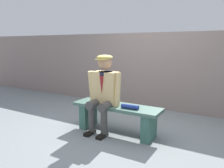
% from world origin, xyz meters
% --- Properties ---
extents(ground_plane, '(30.00, 30.00, 0.00)m').
position_xyz_m(ground_plane, '(0.00, 0.00, 0.00)').
color(ground_plane, gray).
extents(bench, '(1.52, 0.44, 0.48)m').
position_xyz_m(bench, '(0.00, 0.00, 0.32)').
color(bench, '#436458').
rests_on(bench, ground).
extents(seated_man, '(0.61, 0.55, 1.31)m').
position_xyz_m(seated_man, '(0.21, 0.06, 0.73)').
color(seated_man, tan).
rests_on(seated_man, ground).
extents(rolled_magazine, '(0.29, 0.09, 0.07)m').
position_xyz_m(rolled_magazine, '(-0.29, 0.08, 0.52)').
color(rolled_magazine, navy).
rests_on(rolled_magazine, bench).
extents(stadium_wall, '(12.00, 0.24, 1.74)m').
position_xyz_m(stadium_wall, '(0.00, -1.83, 0.87)').
color(stadium_wall, gray).
rests_on(stadium_wall, ground).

